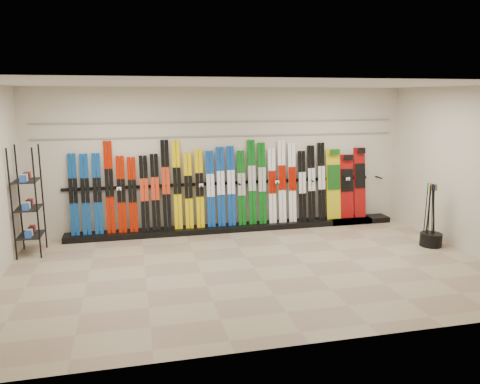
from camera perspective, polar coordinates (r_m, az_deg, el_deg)
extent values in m
plane|color=gray|center=(7.90, 1.74, -9.27)|extent=(8.00, 8.00, 0.00)
plane|color=beige|center=(9.91, -1.94, 3.97)|extent=(8.00, 0.00, 8.00)
plane|color=beige|center=(9.36, 26.22, 2.33)|extent=(0.00, 5.00, 5.00)
plane|color=silver|center=(7.39, 1.88, 13.03)|extent=(8.00, 8.00, 0.00)
cube|color=black|center=(10.04, -0.37, -4.33)|extent=(8.00, 0.40, 0.12)
cube|color=navy|center=(9.72, -19.64, -0.31)|extent=(0.17, 0.23, 1.61)
cube|color=navy|center=(9.70, -18.33, -0.28)|extent=(0.17, 0.23, 1.60)
cube|color=navy|center=(9.68, -16.98, -0.21)|extent=(0.17, 0.23, 1.60)
cube|color=#A61400|center=(9.66, -15.64, 0.55)|extent=(0.17, 0.26, 1.83)
cube|color=#A61400|center=(9.66, -14.26, -0.28)|extent=(0.17, 0.22, 1.53)
cube|color=#A61400|center=(9.66, -12.97, -0.31)|extent=(0.17, 0.21, 1.50)
cube|color=black|center=(9.66, -11.58, -0.17)|extent=(0.17, 0.22, 1.53)
cube|color=black|center=(9.67, -10.29, -0.04)|extent=(0.17, 0.22, 1.55)
cube|color=black|center=(9.67, -9.02, 0.84)|extent=(0.17, 0.26, 1.83)
cube|color=#E6C405|center=(9.69, -7.67, 0.84)|extent=(0.17, 0.26, 1.81)
cube|color=#E6C405|center=(9.72, -6.30, 0.16)|extent=(0.17, 0.22, 1.56)
cube|color=#E6C405|center=(9.75, -4.95, 0.41)|extent=(0.17, 0.23, 1.62)
cube|color=#0D409B|center=(9.79, -3.62, 0.36)|extent=(0.17, 0.23, 1.59)
cube|color=#0D409B|center=(9.82, -2.37, 0.64)|extent=(0.17, 0.24, 1.66)
cube|color=#0D409B|center=(9.86, -1.10, 0.74)|extent=(0.17, 0.24, 1.67)
cube|color=#0A5D13|center=(9.92, 0.18, 0.50)|extent=(0.17, 0.22, 1.57)
cube|color=#0A5D13|center=(9.97, 1.46, 1.18)|extent=(0.17, 0.25, 1.79)
cube|color=#0A5D13|center=(10.03, 2.71, 1.06)|extent=(0.17, 0.24, 1.73)
cube|color=white|center=(10.09, 3.94, 0.76)|extent=(0.17, 0.23, 1.61)
cube|color=white|center=(10.15, 5.14, 1.27)|extent=(0.17, 0.25, 1.77)
cube|color=white|center=(10.23, 6.37, 1.16)|extent=(0.17, 0.24, 1.71)
cube|color=black|center=(10.31, 7.59, 0.71)|extent=(0.17, 0.22, 1.53)
cube|color=black|center=(10.39, 8.70, 1.07)|extent=(0.17, 0.23, 1.64)
cube|color=black|center=(10.48, 9.89, 1.27)|extent=(0.17, 0.24, 1.70)
cube|color=gold|center=(10.62, 11.31, 0.97)|extent=(0.33, 0.24, 1.56)
cube|color=#990C0C|center=(10.76, 12.87, 0.67)|extent=(0.32, 0.22, 1.42)
cube|color=#990C0C|center=(10.90, 14.38, 1.13)|extent=(0.27, 0.24, 1.57)
cube|color=black|center=(9.16, -24.46, -0.99)|extent=(0.40, 0.60, 1.97)
cylinder|color=black|center=(9.70, 22.24, -5.39)|extent=(0.41, 0.41, 0.25)
cylinder|color=black|center=(9.55, 22.05, -2.62)|extent=(0.08, 0.15, 1.17)
cylinder|color=black|center=(9.60, 22.52, -2.58)|extent=(0.13, 0.09, 1.18)
cylinder|color=black|center=(9.56, 22.37, -2.62)|extent=(0.03, 0.13, 1.18)
cylinder|color=black|center=(9.67, 21.67, -2.42)|extent=(0.08, 0.08, 1.18)
cylinder|color=black|center=(9.66, 21.96, -2.45)|extent=(0.06, 0.14, 1.18)
cylinder|color=black|center=(9.67, 22.50, -2.48)|extent=(0.15, 0.04, 1.17)
cylinder|color=black|center=(9.63, 22.57, -2.54)|extent=(0.09, 0.09, 1.18)
cylinder|color=black|center=(9.52, 21.95, -2.65)|extent=(0.08, 0.09, 1.18)
cube|color=gray|center=(9.84, -1.93, 6.84)|extent=(7.60, 0.02, 0.03)
cube|color=gray|center=(9.82, -1.94, 8.59)|extent=(7.60, 0.02, 0.03)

